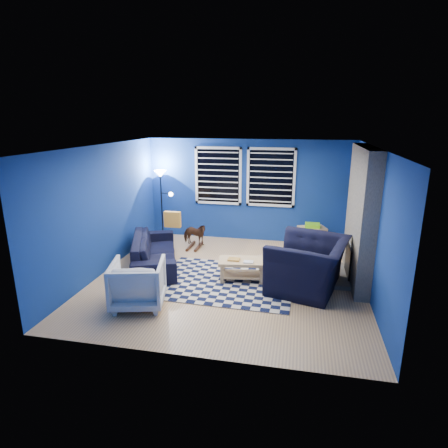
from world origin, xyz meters
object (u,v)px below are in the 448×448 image
sofa (154,251)px  rocking_horse (194,234)px  tv (355,192)px  coffee_table (242,265)px  cabinet (312,237)px  armchair_bent (138,283)px  floor_lamp (161,183)px  armchair_big (308,265)px

sofa → rocking_horse: sofa is taller
tv → rocking_horse: 3.76m
rocking_horse → coffee_table: bearing=-127.9°
tv → rocking_horse: bearing=-173.4°
cabinet → coffee_table: bearing=-140.9°
tv → armchair_bent: bearing=-138.0°
coffee_table → floor_lamp: floor_lamp is taller
armchair_bent → cabinet: armchair_bent is taller
armchair_big → coffee_table: 1.24m
armchair_big → coffee_table: (-1.22, 0.12, -0.16)m
cabinet → floor_lamp: 3.89m
sofa → cabinet: (3.23, 1.80, -0.05)m
sofa → armchair_bent: armchair_bent is taller
sofa → cabinet: 3.70m
armchair_bent → rocking_horse: 2.92m
tv → sofa: tv is taller
coffee_table → floor_lamp: bearing=137.4°
tv → armchair_bent: tv is taller
armchair_big → armchair_bent: (-2.72, -1.20, -0.07)m
floor_lamp → sofa: bearing=-75.0°
coffee_table → cabinet: 2.55m
armchair_big → coffee_table: armchair_big is taller
armchair_big → rocking_horse: bearing=-108.8°
tv → armchair_bent: (-3.70, -3.33, -1.01)m
sofa → cabinet: sofa is taller
rocking_horse → coffee_table: size_ratio=0.69×
sofa → rocking_horse: 1.33m
sofa → armchair_bent: (0.39, -1.69, 0.07)m
coffee_table → cabinet: cabinet is taller
rocking_horse → cabinet: 2.78m
tv → cabinet: bearing=169.8°
sofa → cabinet: size_ratio=3.04×
tv → coffee_table: bearing=-137.4°
armchair_big → rocking_horse: (-2.61, 1.72, -0.12)m
tv → armchair_big: (-0.98, -2.13, -0.94)m
armchair_big → floor_lamp: (-3.60, 2.31, 0.96)m
armchair_big → cabinet: (0.11, 2.29, -0.20)m
sofa → rocking_horse: size_ratio=3.40×
tv → coffee_table: tv is taller
armchair_big → floor_lamp: 4.38m
rocking_horse → cabinet: size_ratio=0.89×
tv → rocking_horse: (-3.58, -0.42, -1.06)m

